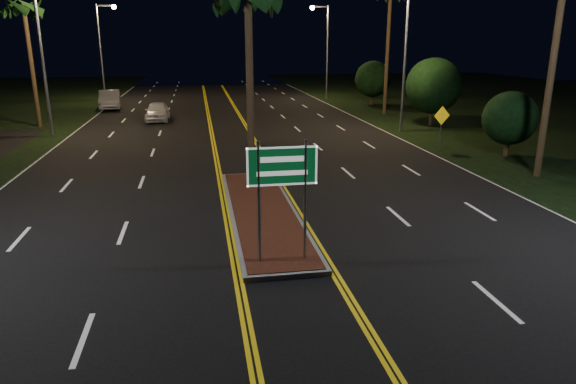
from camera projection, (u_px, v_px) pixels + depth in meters
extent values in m
plane|color=black|center=(304.00, 319.00, 10.99)|extent=(120.00, 120.00, 0.00)
cube|color=gray|center=(263.00, 212.00, 17.58)|extent=(2.25, 10.25, 0.15)
cube|color=#592819|center=(263.00, 210.00, 17.55)|extent=(2.00, 10.00, 0.02)
cylinder|color=gray|center=(259.00, 203.00, 13.03)|extent=(0.08, 0.08, 3.20)
cylinder|color=gray|center=(305.00, 201.00, 13.23)|extent=(0.08, 0.08, 3.20)
cube|color=#07471E|center=(282.00, 166.00, 12.86)|extent=(1.80, 0.04, 1.00)
cube|color=white|center=(282.00, 166.00, 12.84)|extent=(1.80, 0.01, 1.00)
cylinder|color=gray|center=(43.00, 62.00, 30.55)|extent=(0.18, 0.18, 9.00)
cylinder|color=gray|center=(101.00, 53.00, 49.44)|extent=(0.18, 0.18, 9.00)
cube|color=gray|center=(105.00, 6.00, 48.34)|extent=(1.60, 0.12, 0.12)
sphere|color=#F7BD6F|center=(114.00, 7.00, 48.50)|extent=(0.44, 0.44, 0.44)
cylinder|color=gray|center=(405.00, 61.00, 32.30)|extent=(0.18, 0.18, 9.00)
cylinder|color=gray|center=(327.00, 53.00, 51.19)|extent=(0.18, 0.18, 9.00)
cube|color=gray|center=(320.00, 7.00, 49.82)|extent=(1.60, 0.12, 0.12)
sphere|color=#F7BD6F|center=(312.00, 8.00, 49.71)|extent=(0.44, 0.44, 0.44)
cylinder|color=#382819|center=(250.00, 93.00, 19.84)|extent=(0.28, 0.28, 7.50)
cylinder|color=#382819|center=(32.00, 67.00, 34.18)|extent=(0.28, 0.28, 8.00)
cylinder|color=#382819|center=(551.00, 77.00, 21.29)|extent=(0.28, 0.28, 8.50)
cylinder|color=#382819|center=(387.00, 53.00, 40.08)|extent=(0.28, 0.28, 9.50)
cylinder|color=#382819|center=(506.00, 147.00, 26.31)|extent=(0.24, 0.24, 0.90)
sphere|color=black|center=(510.00, 118.00, 25.88)|extent=(2.70, 2.70, 2.70)
cylinder|color=#382819|center=(431.00, 116.00, 35.78)|extent=(0.24, 0.24, 1.26)
sphere|color=black|center=(433.00, 86.00, 35.19)|extent=(3.78, 3.78, 3.78)
cylinder|color=#382819|center=(372.00, 99.00, 47.11)|extent=(0.24, 0.24, 1.08)
sphere|color=black|center=(373.00, 79.00, 46.60)|extent=(3.24, 3.24, 3.24)
imported|color=white|center=(157.00, 110.00, 37.78)|extent=(2.09, 4.81, 1.60)
imported|color=#A3A6AC|center=(110.00, 98.00, 44.32)|extent=(3.03, 5.80, 1.85)
cylinder|color=gray|center=(441.00, 131.00, 27.59)|extent=(0.07, 0.07, 2.05)
cube|color=yellow|center=(442.00, 116.00, 27.33)|extent=(0.97, 0.25, 0.99)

